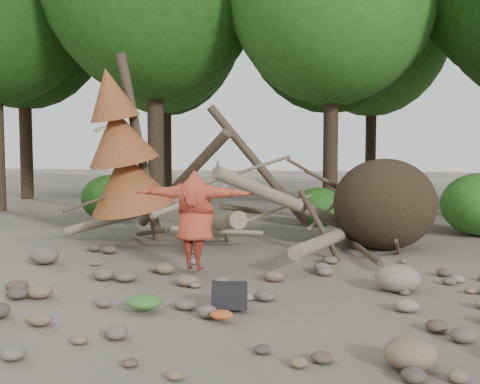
# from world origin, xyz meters

# --- Properties ---
(ground) EXTENTS (120.00, 120.00, 0.00)m
(ground) POSITION_xyz_m (0.00, 0.00, 0.00)
(ground) COLOR #514C44
(ground) RESTS_ON ground
(deadfall_pile) EXTENTS (8.55, 5.24, 3.30)m
(deadfall_pile) POSITION_xyz_m (2.02, 4.24, 0.95)
(deadfall_pile) COLOR #332619
(deadfall_pile) RESTS_ON ground
(dead_conifer) EXTENTS (2.06, 2.16, 4.35)m
(dead_conifer) POSITION_xyz_m (-3.12, 3.37, 2.11)
(dead_conifer) COLOR #4C3F30
(dead_conifer) RESTS_ON ground
(bush_left) EXTENTS (1.80, 1.80, 1.44)m
(bush_left) POSITION_xyz_m (-5.50, 7.20, 0.72)
(bush_left) COLOR #1F4F15
(bush_left) RESTS_ON ground
(bush_mid) EXTENTS (1.40, 1.40, 1.12)m
(bush_mid) POSITION_xyz_m (0.80, 7.80, 0.56)
(bush_mid) COLOR #29641D
(bush_mid) RESTS_ON ground
(frisbee_thrower) EXTENTS (3.25, 0.94, 2.53)m
(frisbee_thrower) POSITION_xyz_m (-0.56, 0.99, 0.94)
(frisbee_thrower) COLOR #B03B27
(frisbee_thrower) RESTS_ON ground
(backpack) EXTENTS (0.53, 0.42, 0.31)m
(backpack) POSITION_xyz_m (0.62, -0.98, 0.15)
(backpack) COLOR black
(backpack) RESTS_ON ground
(cloth_green) EXTENTS (0.48, 0.40, 0.18)m
(cloth_green) POSITION_xyz_m (-0.45, -1.32, 0.09)
(cloth_green) COLOR #376F2C
(cloth_green) RESTS_ON ground
(cloth_orange) EXTENTS (0.29, 0.24, 0.11)m
(cloth_orange) POSITION_xyz_m (0.65, -1.47, 0.05)
(cloth_orange) COLOR #B34D1E
(cloth_orange) RESTS_ON ground
(boulder_front_right) EXTENTS (0.50, 0.45, 0.30)m
(boulder_front_right) POSITION_xyz_m (2.81, -2.36, 0.15)
(boulder_front_right) COLOR #7D644E
(boulder_front_right) RESTS_ON ground
(boulder_mid_right) EXTENTS (0.68, 0.61, 0.41)m
(boulder_mid_right) POSITION_xyz_m (2.78, 0.65, 0.20)
(boulder_mid_right) COLOR gray
(boulder_mid_right) RESTS_ON ground
(boulder_mid_left) EXTENTS (0.56, 0.51, 0.34)m
(boulder_mid_left) POSITION_xyz_m (-3.59, 1.06, 0.17)
(boulder_mid_left) COLOR #625952
(boulder_mid_left) RESTS_ON ground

